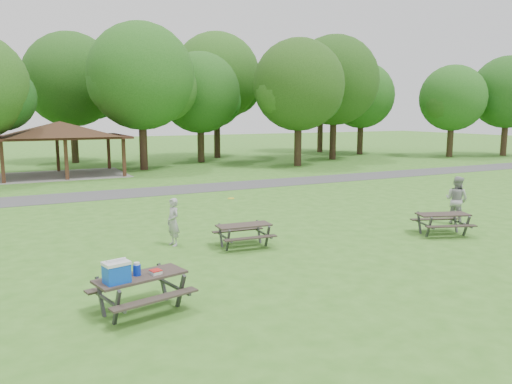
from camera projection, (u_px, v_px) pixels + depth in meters
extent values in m
plane|color=#387321|center=(286.00, 254.00, 15.50)|extent=(160.00, 160.00, 0.00)
cube|color=#454447|center=(159.00, 191.00, 27.83)|extent=(120.00, 3.20, 0.02)
cube|color=#382014|center=(2.00, 163.00, 30.61)|extent=(0.22, 0.22, 2.60)
cube|color=#382514|center=(2.00, 156.00, 35.36)|extent=(0.22, 0.22, 2.60)
cube|color=#3E2316|center=(66.00, 160.00, 32.26)|extent=(0.22, 0.22, 2.60)
cube|color=#352213|center=(58.00, 154.00, 37.02)|extent=(0.22, 0.22, 2.60)
cube|color=#371F14|center=(124.00, 158.00, 33.92)|extent=(0.22, 0.22, 2.60)
cube|color=#392014|center=(109.00, 152.00, 38.67)|extent=(0.22, 0.22, 2.60)
cube|color=#331B14|center=(60.00, 137.00, 34.42)|extent=(8.60, 6.60, 0.16)
pyramid|color=#352115|center=(60.00, 128.00, 34.33)|extent=(7.01, 7.01, 1.00)
cube|color=gray|center=(63.00, 175.00, 34.84)|extent=(8.40, 6.40, 0.03)
sphere|color=#134213|center=(0.00, 97.00, 31.38)|extent=(4.29, 4.29, 4.29)
cylinder|color=black|center=(143.00, 143.00, 38.09)|extent=(0.60, 0.60, 4.02)
sphere|color=#1B4E16|center=(141.00, 76.00, 37.30)|extent=(8.00, 8.00, 8.00)
sphere|color=#1D4D16|center=(163.00, 88.00, 38.50)|extent=(5.20, 5.20, 5.20)
sphere|color=#1A4D16|center=(120.00, 84.00, 36.51)|extent=(4.80, 4.80, 4.80)
cylinder|color=black|center=(201.00, 143.00, 43.91)|extent=(0.60, 0.60, 3.43)
sphere|color=#194915|center=(200.00, 93.00, 43.22)|extent=(7.00, 7.00, 7.00)
sphere|color=#154C16|center=(216.00, 101.00, 44.30)|extent=(4.55, 4.55, 4.55)
sphere|color=#184212|center=(186.00, 99.00, 42.50)|extent=(4.20, 4.20, 4.20)
cylinder|color=black|center=(298.00, 143.00, 40.84)|extent=(0.60, 0.60, 3.78)
sphere|color=#1C4112|center=(299.00, 85.00, 40.11)|extent=(7.40, 7.40, 7.40)
sphere|color=#184413|center=(314.00, 95.00, 41.23)|extent=(4.81, 4.81, 4.81)
sphere|color=#224E16|center=(284.00, 91.00, 39.36)|extent=(4.44, 4.44, 4.44)
cylinder|color=black|center=(333.00, 137.00, 46.57)|extent=(0.60, 0.60, 4.20)
sphere|color=#1A3F12|center=(334.00, 80.00, 45.76)|extent=(8.20, 8.20, 8.20)
sphere|color=#134112|center=(348.00, 90.00, 46.98)|extent=(5.33, 5.33, 5.33)
sphere|color=#1B4E16|center=(321.00, 87.00, 44.95)|extent=(4.92, 4.92, 4.92)
cylinder|color=black|center=(360.00, 137.00, 52.39)|extent=(0.60, 0.60, 3.57)
sphere|color=#1A4D16|center=(361.00, 95.00, 51.71)|extent=(6.80, 6.80, 6.80)
sphere|color=#144112|center=(371.00, 102.00, 52.76)|extent=(4.42, 4.42, 4.42)
sphere|color=#183F12|center=(352.00, 100.00, 51.00)|extent=(4.08, 4.08, 4.08)
cylinder|color=black|center=(450.00, 140.00, 49.37)|extent=(0.60, 0.60, 3.36)
sphere|color=#1A4E16|center=(453.00, 98.00, 48.73)|extent=(6.40, 6.40, 6.40)
sphere|color=#1B4614|center=(460.00, 105.00, 49.74)|extent=(4.16, 4.16, 4.16)
sphere|color=#1B4513|center=(445.00, 103.00, 48.05)|extent=(3.84, 3.84, 3.84)
cylinder|color=black|center=(74.00, 139.00, 43.34)|extent=(0.60, 0.60, 4.13)
sphere|color=#1A4614|center=(71.00, 80.00, 42.54)|extent=(8.00, 8.00, 8.00)
sphere|color=#144915|center=(93.00, 90.00, 43.74)|extent=(5.20, 5.20, 5.20)
sphere|color=#1C4614|center=(51.00, 86.00, 41.74)|extent=(4.80, 4.80, 4.80)
cylinder|color=black|center=(217.00, 134.00, 48.24)|extent=(0.60, 0.60, 4.55)
sphere|color=#1F4D16|center=(216.00, 77.00, 47.39)|extent=(8.40, 8.40, 8.40)
sphere|color=#174313|center=(233.00, 87.00, 48.63)|extent=(5.46, 5.46, 5.46)
sphere|color=#1E4714|center=(201.00, 83.00, 46.56)|extent=(5.04, 5.04, 5.04)
cylinder|color=#2F2014|center=(320.00, 133.00, 55.40)|extent=(0.60, 0.60, 4.27)
sphere|color=#1B4B15|center=(321.00, 86.00, 54.59)|extent=(8.00, 8.00, 8.00)
sphere|color=#174B15|center=(333.00, 93.00, 55.79)|extent=(5.20, 5.20, 5.20)
sphere|color=#164513|center=(310.00, 91.00, 53.80)|extent=(4.80, 4.80, 4.80)
cylinder|color=#311F16|center=(504.00, 138.00, 50.71)|extent=(0.60, 0.60, 3.67)
sphere|color=#174513|center=(508.00, 92.00, 49.99)|extent=(7.20, 7.20, 7.20)
sphere|color=#144112|center=(499.00, 97.00, 49.26)|extent=(4.32, 4.32, 4.32)
cube|color=#312723|center=(141.00, 277.00, 10.87)|extent=(2.09, 1.19, 0.05)
cube|color=#2F2722|center=(155.00, 299.00, 10.43)|extent=(1.98, 0.71, 0.04)
cube|color=#322A24|center=(128.00, 283.00, 11.41)|extent=(1.98, 0.71, 0.04)
cube|color=#393A3C|center=(117.00, 308.00, 10.14)|extent=(0.15, 0.42, 0.85)
cube|color=#424245|center=(101.00, 297.00, 10.76)|extent=(0.15, 0.42, 0.85)
cube|color=#414143|center=(108.00, 301.00, 10.45)|extent=(0.42, 1.57, 0.05)
cube|color=#3D3D40|center=(181.00, 291.00, 11.10)|extent=(0.15, 0.42, 0.85)
cube|color=#454547|center=(162.00, 282.00, 11.72)|extent=(0.15, 0.42, 0.85)
cube|color=#38393B|center=(171.00, 285.00, 11.40)|extent=(0.42, 1.57, 0.05)
cube|color=blue|center=(117.00, 274.00, 10.38)|extent=(0.56, 0.47, 0.39)
cube|color=silver|center=(116.00, 263.00, 10.34)|extent=(0.59, 0.49, 0.06)
cylinder|color=silver|center=(116.00, 260.00, 10.33)|extent=(0.43, 0.13, 0.03)
cylinder|color=#0B29AD|center=(137.00, 270.00, 10.85)|extent=(0.20, 0.20, 0.24)
cylinder|color=silver|center=(137.00, 264.00, 10.83)|extent=(0.15, 0.15, 0.05)
cube|color=silver|center=(156.00, 272.00, 10.95)|extent=(0.26, 0.26, 0.08)
cube|color=red|center=(156.00, 270.00, 10.94)|extent=(0.27, 0.27, 0.02)
cube|color=#322924|center=(244.00, 225.00, 16.19)|extent=(1.81, 0.83, 0.05)
cube|color=#2D2520|center=(251.00, 238.00, 15.71)|extent=(1.77, 0.39, 0.04)
cube|color=#2F2822|center=(238.00, 230.00, 16.77)|extent=(1.77, 0.39, 0.04)
cube|color=#404042|center=(228.00, 241.00, 15.66)|extent=(0.09, 0.37, 0.76)
cube|color=#47474A|center=(221.00, 235.00, 16.33)|extent=(0.09, 0.37, 0.76)
cube|color=#434346|center=(224.00, 237.00, 15.99)|extent=(0.17, 1.43, 0.05)
cube|color=#3B3B3D|center=(267.00, 237.00, 16.17)|extent=(0.09, 0.37, 0.76)
cube|color=#444447|center=(259.00, 232.00, 16.84)|extent=(0.09, 0.37, 0.76)
cube|color=#424345|center=(263.00, 233.00, 16.50)|extent=(0.17, 1.43, 0.05)
cube|color=#2F2621|center=(443.00, 214.00, 17.82)|extent=(1.95, 1.28, 0.05)
cube|color=#2B231F|center=(451.00, 226.00, 17.28)|extent=(1.80, 0.84, 0.04)
cube|color=#302A23|center=(434.00, 219.00, 18.45)|extent=(1.80, 0.84, 0.04)
cube|color=#404043|center=(429.00, 227.00, 17.41)|extent=(0.18, 0.38, 0.79)
cube|color=#3E3E40|center=(419.00, 223.00, 18.15)|extent=(0.18, 0.38, 0.79)
cube|color=#3E3E41|center=(424.00, 224.00, 17.78)|extent=(0.54, 1.42, 0.05)
cube|color=#454648|center=(467.00, 226.00, 17.60)|extent=(0.18, 0.38, 0.79)
cube|color=#454548|center=(455.00, 222.00, 18.34)|extent=(0.18, 0.38, 0.79)
cube|color=#414244|center=(461.00, 223.00, 17.96)|extent=(0.54, 1.42, 0.05)
cylinder|color=yellow|center=(231.00, 198.00, 16.80)|extent=(0.24, 0.24, 0.02)
imported|color=#9FA0A2|center=(173.00, 222.00, 16.34)|extent=(0.47, 0.63, 1.58)
imported|color=#9F9FA1|center=(457.00, 200.00, 19.57)|extent=(0.89, 1.05, 1.89)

